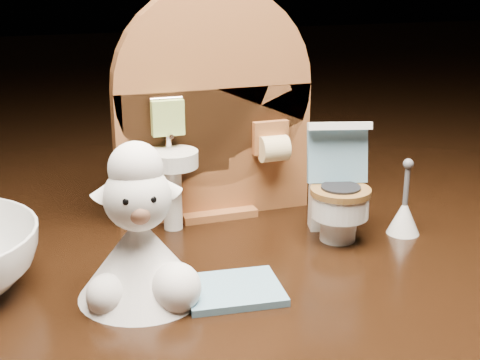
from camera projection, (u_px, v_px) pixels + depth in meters
The scene contains 5 objects.
backdrop_panel at pixel (213, 118), 0.43m from camera, with size 0.13×0.05×0.15m.
toy_toilet at pixel (337, 195), 0.41m from camera, with size 0.04×0.05×0.07m.
bath_mat at pixel (233, 290), 0.34m from camera, with size 0.05×0.04×0.00m, color #6290A8.
toilet_brush at pixel (404, 214), 0.42m from camera, with size 0.02×0.02×0.05m.
plush_lamb at pixel (140, 245), 0.33m from camera, with size 0.06×0.06×0.08m.
Camera 1 is at (-0.12, -0.34, 0.16)m, focal length 50.00 mm.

